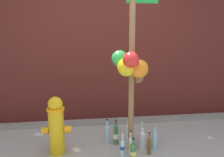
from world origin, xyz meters
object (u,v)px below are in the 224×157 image
(bottle_2, at_px, (142,140))
(bottle_6, at_px, (107,133))
(bottle_1, at_px, (131,145))
(bottle_9, at_px, (116,134))
(bottle_5, at_px, (155,140))
(bottle_7, at_px, (128,134))
(bottle_3, at_px, (142,135))
(memorial_post, at_px, (131,54))
(bottle_4, at_px, (122,148))
(bottle_0, at_px, (149,145))
(fire_hydrant, at_px, (56,125))
(bottle_10, at_px, (155,138))
(bottle_8, at_px, (133,151))

(bottle_2, height_order, bottle_6, bottle_6)
(bottle_1, relative_size, bottle_9, 0.87)
(bottle_5, xyz_separation_m, bottle_7, (-0.34, 0.23, 0.02))
(bottle_3, relative_size, bottle_5, 1.00)
(memorial_post, bearing_deg, bottle_9, 133.47)
(bottle_4, xyz_separation_m, bottle_7, (0.15, 0.36, 0.03))
(bottle_2, distance_m, bottle_6, 0.54)
(bottle_1, height_order, bottle_3, bottle_3)
(bottle_3, xyz_separation_m, bottle_7, (-0.21, 0.02, 0.02))
(bottle_2, bearing_deg, memorial_post, 172.62)
(memorial_post, height_order, bottle_0, memorial_post)
(bottle_1, xyz_separation_m, bottle_7, (0.02, 0.29, 0.03))
(bottle_2, height_order, bottle_3, bottle_3)
(bottle_0, relative_size, bottle_6, 0.84)
(fire_hydrant, distance_m, bottle_9, 0.91)
(bottle_0, bearing_deg, memorial_post, 142.17)
(bottle_4, bearing_deg, bottle_3, 43.42)
(bottle_3, xyz_separation_m, bottle_10, (0.16, -0.11, -0.02))
(fire_hydrant, xyz_separation_m, bottle_5, (1.38, -0.08, -0.27))
(bottle_2, xyz_separation_m, bottle_10, (0.20, 0.05, -0.02))
(bottle_1, bearing_deg, bottle_10, 21.43)
(bottle_9, bearing_deg, bottle_1, -62.38)
(memorial_post, distance_m, bottle_2, 1.26)
(bottle_5, bearing_deg, bottle_2, 168.29)
(bottle_7, bearing_deg, bottle_0, -57.29)
(bottle_1, relative_size, bottle_6, 0.86)
(memorial_post, relative_size, bottle_2, 7.52)
(bottle_3, bearing_deg, fire_hydrant, -174.18)
(bottle_1, distance_m, bottle_7, 0.29)
(fire_hydrant, bearing_deg, bottle_1, -7.88)
(bottle_3, distance_m, bottle_5, 0.24)
(memorial_post, distance_m, bottle_4, 1.28)
(bottle_2, height_order, bottle_10, bottle_2)
(fire_hydrant, relative_size, bottle_9, 2.17)
(bottle_2, xyz_separation_m, bottle_3, (0.04, 0.17, 0.00))
(bottle_3, bearing_deg, memorial_post, -146.65)
(fire_hydrant, relative_size, bottle_1, 2.48)
(bottle_0, xyz_separation_m, bottle_9, (-0.41, 0.37, 0.02))
(bottle_1, xyz_separation_m, bottle_9, (-0.16, 0.31, 0.02))
(bottle_5, distance_m, bottle_8, 0.45)
(bottle_8, height_order, bottle_10, bottle_10)
(bottle_8, xyz_separation_m, bottle_10, (0.40, 0.34, 0.00))
(bottle_1, distance_m, bottle_4, 0.15)
(memorial_post, relative_size, bottle_9, 6.74)
(bottle_0, bearing_deg, bottle_2, 108.89)
(bottle_3, height_order, bottle_6, bottle_6)
(bottle_0, xyz_separation_m, bottle_10, (0.15, 0.21, -0.01))
(bottle_4, height_order, bottle_7, bottle_7)
(bottle_1, height_order, bottle_9, bottle_9)
(fire_hydrant, bearing_deg, bottle_8, -17.97)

